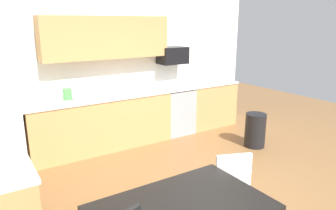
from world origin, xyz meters
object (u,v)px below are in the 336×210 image
(trash_bin, at_px, (255,130))
(kettle, at_px, (68,95))
(oven_range, at_px, (175,110))
(microwave, at_px, (173,55))
(chair_near_table, at_px, (237,191))

(trash_bin, bearing_deg, kettle, 153.14)
(oven_range, distance_m, microwave, 1.08)
(oven_range, relative_size, chair_near_table, 1.07)
(trash_bin, xyz_separation_m, kettle, (-2.83, 1.43, 0.72))
(chair_near_table, bearing_deg, kettle, 105.39)
(oven_range, height_order, trash_bin, oven_range)
(microwave, height_order, kettle, microwave)
(microwave, height_order, chair_near_table, microwave)
(oven_range, bearing_deg, microwave, 90.00)
(microwave, bearing_deg, chair_near_table, -112.14)
(chair_near_table, relative_size, trash_bin, 1.42)
(microwave, relative_size, chair_near_table, 0.64)
(oven_range, distance_m, chair_near_table, 3.19)
(microwave, bearing_deg, oven_range, -90.00)
(oven_range, relative_size, trash_bin, 1.52)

